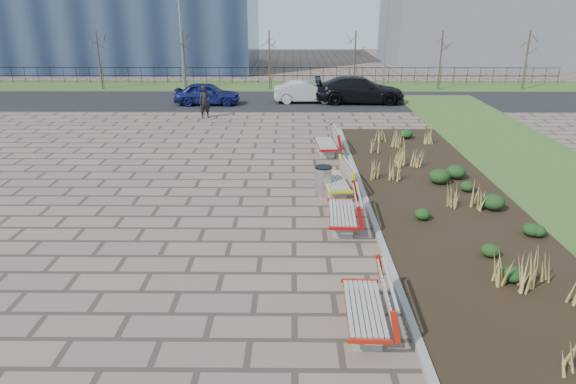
{
  "coord_description": "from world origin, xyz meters",
  "views": [
    {
      "loc": [
        1.61,
        -10.48,
        5.91
      ],
      "look_at": [
        1.5,
        3.0,
        0.9
      ],
      "focal_mm": 32.0,
      "sensor_mm": 36.0,
      "label": 1
    }
  ],
  "objects_px": {
    "pedestrian": "(205,102)",
    "lamp_west": "(182,46)",
    "lamp_east": "(385,46)",
    "bench_a": "(365,305)",
    "car_silver": "(306,92)",
    "bench_b": "(342,211)",
    "car_blue": "(207,94)",
    "bench_c": "(335,179)",
    "car_black": "(359,90)",
    "litter_bin": "(323,181)",
    "bench_d": "(326,142)"
  },
  "relations": [
    {
      "from": "car_silver",
      "to": "lamp_west",
      "type": "height_order",
      "value": "lamp_west"
    },
    {
      "from": "bench_d",
      "to": "car_silver",
      "type": "bearing_deg",
      "value": 88.59
    },
    {
      "from": "litter_bin",
      "to": "car_black",
      "type": "distance_m",
      "value": 16.45
    },
    {
      "from": "litter_bin",
      "to": "car_blue",
      "type": "distance_m",
      "value": 16.67
    },
    {
      "from": "car_blue",
      "to": "lamp_west",
      "type": "relative_size",
      "value": 0.65
    },
    {
      "from": "bench_b",
      "to": "car_blue",
      "type": "bearing_deg",
      "value": 112.51
    },
    {
      "from": "lamp_east",
      "to": "litter_bin",
      "type": "bearing_deg",
      "value": -104.48
    },
    {
      "from": "bench_a",
      "to": "lamp_east",
      "type": "height_order",
      "value": "lamp_east"
    },
    {
      "from": "bench_d",
      "to": "bench_a",
      "type": "bearing_deg",
      "value": -94.09
    },
    {
      "from": "car_black",
      "to": "lamp_west",
      "type": "xyz_separation_m",
      "value": [
        -11.75,
        4.68,
        2.22
      ]
    },
    {
      "from": "bench_a",
      "to": "car_black",
      "type": "xyz_separation_m",
      "value": [
        2.75,
        23.39,
        0.32
      ]
    },
    {
      "from": "pedestrian",
      "to": "car_black",
      "type": "xyz_separation_m",
      "value": [
        8.82,
        4.4,
        -0.05
      ]
    },
    {
      "from": "bench_d",
      "to": "litter_bin",
      "type": "bearing_deg",
      "value": -98.6
    },
    {
      "from": "pedestrian",
      "to": "lamp_west",
      "type": "height_order",
      "value": "lamp_west"
    },
    {
      "from": "pedestrian",
      "to": "lamp_east",
      "type": "xyz_separation_m",
      "value": [
        11.08,
        9.08,
        2.18
      ]
    },
    {
      "from": "litter_bin",
      "to": "lamp_east",
      "type": "distance_m",
      "value": 21.67
    },
    {
      "from": "car_blue",
      "to": "lamp_east",
      "type": "xyz_separation_m",
      "value": [
        11.54,
        5.34,
        2.35
      ]
    },
    {
      "from": "bench_a",
      "to": "car_blue",
      "type": "relative_size",
      "value": 0.54
    },
    {
      "from": "car_silver",
      "to": "car_blue",
      "type": "bearing_deg",
      "value": 95.23
    },
    {
      "from": "pedestrian",
      "to": "bench_b",
      "type": "bearing_deg",
      "value": -89.63
    },
    {
      "from": "bench_c",
      "to": "car_blue",
      "type": "distance_m",
      "value": 16.71
    },
    {
      "from": "pedestrian",
      "to": "lamp_east",
      "type": "bearing_deg",
      "value": 16.71
    },
    {
      "from": "bench_c",
      "to": "lamp_east",
      "type": "distance_m",
      "value": 21.46
    },
    {
      "from": "bench_a",
      "to": "bench_d",
      "type": "height_order",
      "value": "same"
    },
    {
      "from": "car_black",
      "to": "bench_c",
      "type": "bearing_deg",
      "value": 171.37
    },
    {
      "from": "bench_a",
      "to": "car_black",
      "type": "height_order",
      "value": "car_black"
    },
    {
      "from": "car_black",
      "to": "lamp_east",
      "type": "distance_m",
      "value": 5.65
    },
    {
      "from": "litter_bin",
      "to": "bench_a",
      "type": "bearing_deg",
      "value": -86.99
    },
    {
      "from": "bench_c",
      "to": "bench_d",
      "type": "xyz_separation_m",
      "value": [
        0.0,
        4.71,
        0.0
      ]
    },
    {
      "from": "bench_b",
      "to": "bench_c",
      "type": "relative_size",
      "value": 1.0
    },
    {
      "from": "litter_bin",
      "to": "car_blue",
      "type": "relative_size",
      "value": 0.24
    },
    {
      "from": "litter_bin",
      "to": "car_black",
      "type": "relative_size",
      "value": 0.17
    },
    {
      "from": "litter_bin",
      "to": "car_black",
      "type": "height_order",
      "value": "car_black"
    },
    {
      "from": "car_black",
      "to": "lamp_west",
      "type": "relative_size",
      "value": 0.92
    },
    {
      "from": "lamp_east",
      "to": "car_silver",
      "type": "bearing_deg",
      "value": -140.28
    },
    {
      "from": "lamp_west",
      "to": "lamp_east",
      "type": "height_order",
      "value": "same"
    },
    {
      "from": "bench_a",
      "to": "litter_bin",
      "type": "relative_size",
      "value": 2.22
    },
    {
      "from": "bench_b",
      "to": "lamp_east",
      "type": "bearing_deg",
      "value": 80.52
    },
    {
      "from": "bench_b",
      "to": "car_silver",
      "type": "bearing_deg",
      "value": 94.21
    },
    {
      "from": "bench_b",
      "to": "bench_d",
      "type": "height_order",
      "value": "same"
    },
    {
      "from": "pedestrian",
      "to": "car_blue",
      "type": "relative_size",
      "value": 0.44
    },
    {
      "from": "bench_b",
      "to": "car_blue",
      "type": "relative_size",
      "value": 0.54
    },
    {
      "from": "pedestrian",
      "to": "car_silver",
      "type": "distance_m",
      "value": 7.13
    },
    {
      "from": "bench_b",
      "to": "bench_c",
      "type": "bearing_deg",
      "value": 92.59
    },
    {
      "from": "litter_bin",
      "to": "pedestrian",
      "type": "xyz_separation_m",
      "value": [
        -5.7,
        11.75,
        0.39
      ]
    },
    {
      "from": "car_blue",
      "to": "car_silver",
      "type": "distance_m",
      "value": 6.05
    },
    {
      "from": "litter_bin",
      "to": "lamp_west",
      "type": "bearing_deg",
      "value": 112.48
    },
    {
      "from": "pedestrian",
      "to": "car_black",
      "type": "bearing_deg",
      "value": 3.86
    },
    {
      "from": "pedestrian",
      "to": "car_black",
      "type": "relative_size",
      "value": 0.31
    },
    {
      "from": "bench_a",
      "to": "bench_c",
      "type": "distance_m",
      "value": 7.35
    }
  ]
}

